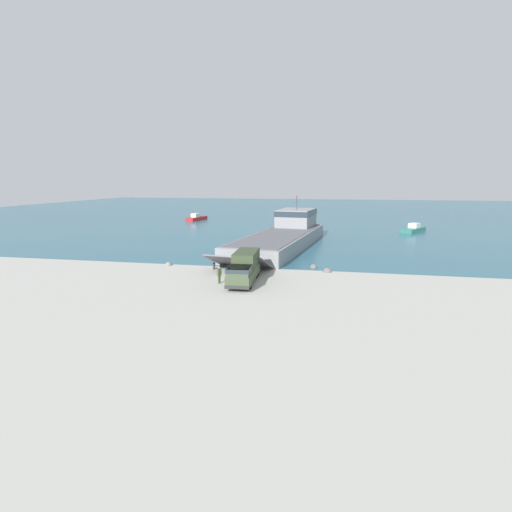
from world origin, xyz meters
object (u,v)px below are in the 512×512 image
Objects in this scene: landing_craft at (285,233)px; soldier_on_ramp at (219,274)px; mooring_bollard at (214,266)px; moored_boat_a at (197,218)px; military_truck at (244,267)px; moored_boat_b at (413,229)px.

landing_craft is 20.73× the size of soldier_on_ramp.
moored_boat_a is at bearing 111.68° from mooring_bollard.
landing_craft reaches higher than military_truck.
soldier_on_ramp reaches higher than mooring_bollard.
moored_boat_a is (-24.57, 61.74, -0.40)m from soldier_on_ramp.
military_truck reaches higher than moored_boat_a.
mooring_bollard is at bearing -98.69° from landing_craft.
military_truck is 66.36m from moored_boat_a.
moored_boat_a is 9.15× the size of mooring_bollard.
moored_boat_a is 59.76m from mooring_bollard.
military_truck is 2.68m from soldier_on_ramp.
moored_boat_b is (24.64, 46.53, -0.95)m from military_truck.
mooring_bollard is (-5.86, -20.13, -1.38)m from landing_craft.
soldier_on_ramp is at bearing 91.38° from moored_boat_b.
moored_boat_b is (27.02, 47.64, -0.44)m from soldier_on_ramp.
mooring_bollard is at bearing 85.47° from moored_boat_b.
landing_craft is 31.86m from moored_boat_b.
moored_boat_b is (51.59, -14.10, -0.03)m from moored_boat_a.
landing_craft is at bearing 174.51° from military_truck.
moored_boat_b reaches higher than mooring_bollard.
landing_craft is at bearing -40.20° from moored_boat_a.
soldier_on_ramp is at bearing -68.18° from military_truck.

